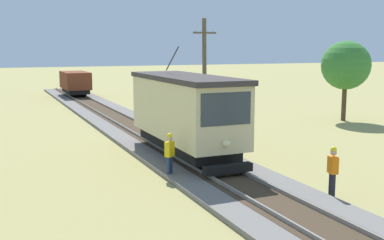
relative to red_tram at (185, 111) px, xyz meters
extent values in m
cube|color=beige|center=(0.00, 0.02, 0.11)|extent=(2.50, 8.00, 2.60)
cube|color=#383333|center=(0.00, 0.02, 1.52)|extent=(2.60, 8.32, 0.22)
cube|color=black|center=(0.00, 0.02, -1.47)|extent=(2.10, 7.04, 0.44)
cube|color=#2D3842|center=(0.00, -3.99, 0.57)|extent=(2.10, 0.03, 1.25)
cube|color=#2D3842|center=(1.26, 0.02, 0.47)|extent=(0.02, 6.72, 1.04)
sphere|color=#F4EAB2|center=(0.00, -4.04, -0.74)|extent=(0.28, 0.28, 0.28)
cylinder|color=black|center=(0.00, 1.62, 2.33)|extent=(0.05, 1.67, 1.19)
cube|color=black|center=(0.00, -4.18, -1.69)|extent=(2.00, 0.36, 0.32)
cylinder|color=black|center=(0.00, -2.22, -1.47)|extent=(1.54, 0.80, 0.80)
cylinder|color=black|center=(0.00, 2.26, -1.47)|extent=(1.54, 0.80, 0.80)
cube|color=brown|center=(0.00, 29.05, -0.42)|extent=(2.40, 5.20, 1.70)
cube|color=black|center=(0.00, 29.05, -1.49)|extent=(2.02, 4.78, 0.38)
cylinder|color=black|center=(0.00, 27.49, -1.49)|extent=(1.54, 0.76, 0.76)
cylinder|color=black|center=(0.00, 30.61, -1.49)|extent=(1.54, 0.76, 0.76)
cylinder|color=brown|center=(3.15, 4.70, 1.15)|extent=(0.24, 0.39, 6.69)
cube|color=brown|center=(3.15, 4.70, 3.69)|extent=(1.40, 0.10, 0.10)
cylinder|color=silver|center=(2.60, 4.70, 3.79)|extent=(0.08, 0.08, 0.10)
cylinder|color=silver|center=(3.70, 4.70, 3.79)|extent=(0.08, 0.08, 0.10)
cylinder|color=black|center=(2.30, -7.41, -1.76)|extent=(0.15, 0.15, 0.86)
cylinder|color=black|center=(2.34, -7.25, -1.76)|extent=(0.15, 0.15, 0.86)
cube|color=orange|center=(2.32, -7.33, -1.04)|extent=(0.32, 0.42, 0.58)
sphere|color=tan|center=(2.32, -7.33, -0.61)|extent=(0.22, 0.22, 0.22)
sphere|color=yellow|center=(2.32, -7.33, -0.51)|extent=(0.21, 0.21, 0.21)
cylinder|color=navy|center=(-1.91, -2.85, -1.76)|extent=(0.15, 0.15, 0.86)
cylinder|color=navy|center=(-1.78, -2.76, -1.76)|extent=(0.15, 0.15, 0.86)
cube|color=yellow|center=(-1.84, -2.81, -1.04)|extent=(0.45, 0.42, 0.58)
sphere|color=tan|center=(-1.84, -2.81, -0.61)|extent=(0.22, 0.22, 0.22)
sphere|color=yellow|center=(-1.84, -2.81, -0.51)|extent=(0.21, 0.21, 0.21)
cylinder|color=#4C3823|center=(14.55, 6.06, -0.90)|extent=(0.32, 0.32, 2.60)
sphere|color=#387A33|center=(14.55, 6.06, 1.66)|extent=(3.37, 3.37, 3.37)
camera|label=1|loc=(-8.17, -19.52, 2.86)|focal=43.91mm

